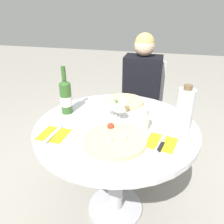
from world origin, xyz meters
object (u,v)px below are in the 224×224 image
pizza_large (115,139)px  wine_bottle (66,97)px  tall_carafe (184,112)px  seated_diner (140,106)px  chair_behind_diner (141,109)px  dining_table (116,142)px

pizza_large → wine_bottle: (-0.39, 0.26, 0.10)m
wine_bottle → tall_carafe: bearing=-7.3°
pizza_large → tall_carafe: size_ratio=1.19×
seated_diner → wine_bottle: (-0.41, -0.65, 0.31)m
chair_behind_diner → seated_diner: seated_diner is taller
chair_behind_diner → wine_bottle: bearing=62.6°
chair_behind_diner → pizza_large: 1.09m
dining_table → pizza_large: pizza_large is taller
chair_behind_diner → pizza_large: size_ratio=2.57×
wine_bottle → tall_carafe: 0.74m
dining_table → seated_diner: (0.06, 0.72, -0.07)m
seated_diner → pizza_large: size_ratio=3.38×
dining_table → chair_behind_diner: 0.88m
dining_table → wine_bottle: (-0.36, 0.08, 0.25)m
chair_behind_diner → tall_carafe: bearing=110.0°
dining_table → pizza_large: (0.03, -0.18, 0.14)m
wine_bottle → tall_carafe: (0.73, -0.09, 0.02)m
chair_behind_diner → tall_carafe: 1.03m
pizza_large → chair_behind_diner: bearing=88.9°
seated_diner → wine_bottle: 0.83m
chair_behind_diner → tall_carafe: (0.32, -0.89, 0.42)m
dining_table → chair_behind_diner: (0.06, 0.87, -0.16)m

